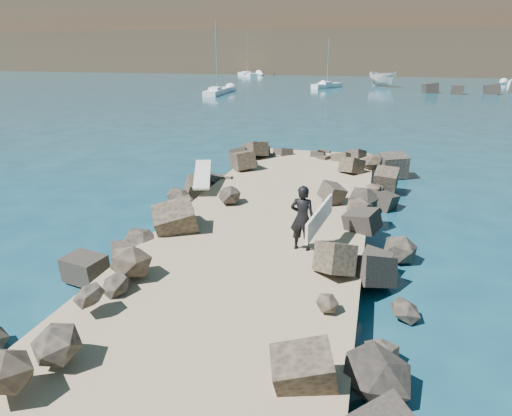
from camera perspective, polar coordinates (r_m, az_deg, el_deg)
The scene contains 11 objects.
ground at distance 14.09m, azimuth 1.05°, elevation -4.46°, with size 800.00×800.00×0.00m, color #0F384C.
jetty at distance 12.21m, azimuth -1.22°, elevation -6.83°, with size 6.00×26.00×0.60m, color #8C7759.
riprap_left at distance 13.56m, azimuth -12.51°, elevation -3.62°, with size 2.60×22.00×1.00m, color black.
riprap_right at distance 12.18m, azimuth 12.76°, elevation -6.37°, with size 2.60×22.00×1.00m, color black.
headland at distance 172.96m, azimuth 18.54°, elevation 21.87°, with size 360.00×140.00×32.00m, color #2D4919.
surfboard_resting at distance 17.52m, azimuth -6.71°, elevation 3.84°, with size 0.59×2.37×0.08m, color beige.
boat_imported at distance 76.32m, azimuth 15.56°, elevation 15.30°, with size 2.27×6.02×2.33m, color silver.
surfer_with_board at distance 11.98m, azimuth 6.11°, elevation -1.24°, with size 1.00×2.18×1.77m.
sailboat_b at distance 71.69m, azimuth 8.85°, elevation 14.88°, with size 4.22×5.75×7.29m.
sailboat_e at distance 102.13m, azimuth -1.09°, elevation 16.37°, with size 5.85×7.08×9.09m.
sailboat_a at distance 61.27m, azimuth -4.86°, elevation 14.30°, with size 2.03×7.62×9.05m.
Camera 1 is at (3.06, -12.52, 5.69)m, focal length 32.00 mm.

